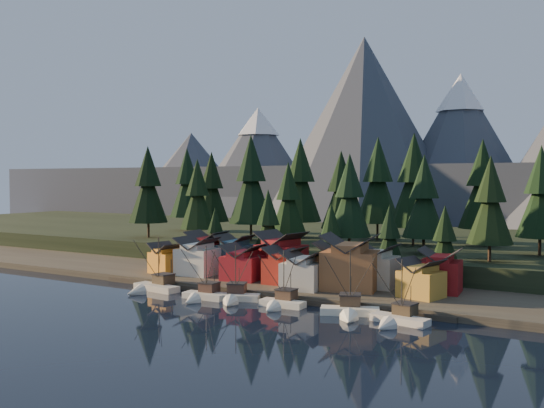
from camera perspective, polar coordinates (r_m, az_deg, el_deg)
The scene contains 44 objects.
ground at distance 110.17m, azimuth -5.98°, elevation -10.13°, with size 500.00×500.00×0.00m, color black.
shore_strip at distance 143.41m, azimuth 3.76°, elevation -6.88°, with size 400.00×50.00×1.50m, color #39322A.
hillside at distance 188.54m, azimuth 10.76°, elevation -4.00°, with size 420.00×100.00×6.00m, color black.
dock at distance 123.36m, azimuth -1.31°, elevation -8.52°, with size 80.00×4.00×1.00m, color #4D4437.
mountain_ridge at distance 307.26m, azimuth 18.08°, elevation 2.69°, with size 560.00×190.00×90.00m.
boat_1 at distance 131.37m, azimuth -11.23°, elevation -7.05°, with size 11.52×12.34×12.79m.
boat_2 at distance 121.12m, azimuth -6.63°, elevation -7.86°, with size 9.28×10.03×11.74m.
boat_3 at distance 119.00m, azimuth -3.62°, elevation -8.05°, with size 10.43×10.97×11.95m.
boat_4 at distance 113.20m, azimuth 0.76°, elevation -8.55°, with size 8.85×9.60×11.67m.
boat_5 at distance 107.22m, azimuth 7.33°, elevation -9.16°, with size 10.99×11.56×12.57m.
boat_6 at distance 102.60m, azimuth 11.65°, elevation -9.83°, with size 10.37×11.02×11.71m.
house_front_0 at distance 145.92m, azimuth -9.86°, elevation -4.97°, with size 8.43×8.13×7.14m.
house_front_1 at distance 142.33m, azimuth -7.05°, elevation -4.79°, with size 9.06×8.74×8.75m.
house_front_2 at distance 134.53m, azimuth -2.79°, elevation -5.41°, with size 8.89×8.94×7.81m.
house_front_3 at distance 129.50m, azimuth 1.19°, elevation -5.70°, with size 7.94×7.58×7.86m.
house_front_4 at distance 123.47m, azimuth 2.95°, elevation -6.12°, with size 8.40×8.94×7.78m.
house_front_5 at distance 123.38m, azimuth 7.36°, elevation -5.32°, with size 12.31×11.56×11.13m.
house_front_6 at distance 118.05m, azimuth 13.86°, elevation -6.71°, with size 8.72×8.43×7.29m.
house_back_0 at distance 151.15m, azimuth -6.17°, elevation -4.25°, with size 9.54×9.25×9.34m.
house_back_1 at distance 146.72m, azimuth -3.51°, elevation -4.55°, with size 8.66×8.75×8.84m.
house_back_2 at distance 138.56m, azimuth 0.87°, elevation -4.63°, with size 10.81×10.13×10.29m.
house_back_3 at distance 130.33m, azimuth 6.05°, elevation -5.42°, with size 10.08×9.33×8.89m.
house_back_4 at distance 127.14m, azimuth 9.79°, elevation -5.64°, with size 8.37×8.06×8.90m.
house_back_5 at distance 124.19m, azimuth 15.56°, elevation -5.95°, with size 8.49×8.57×8.64m.
tree_hill_0 at distance 187.31m, azimuth -11.58°, elevation 1.54°, with size 11.94×11.94×27.81m.
tree_hill_1 at distance 191.98m, azimuth -5.70°, elevation 1.36°, with size 11.32×11.32×26.36m.
tree_hill_2 at distance 170.06m, azimuth -7.03°, elevation 0.68°, with size 10.07×10.07×23.46m.
tree_hill_3 at distance 173.94m, azimuth -2.00°, elevation 2.01°, with size 13.10×13.10×30.53m.
tree_hill_4 at distance 182.76m, azimuth 2.68°, elevation 1.97°, with size 12.95×12.95×30.17m.
tree_hill_5 at distance 156.14m, azimuth 1.55°, elevation 0.29°, with size 9.53×9.53×22.20m.
tree_hill_6 at distance 165.82m, azimuth 6.51°, elevation 1.05°, with size 10.99×10.99×25.61m.
tree_hill_7 at distance 146.25m, azimuth 7.31°, elevation 0.51°, with size 10.29×10.29×23.98m.
tree_hill_8 at distance 165.80m, azimuth 13.20°, elevation 1.86°, with size 12.94×12.94×30.15m.
tree_hill_9 at distance 147.26m, azimuth 14.12°, elevation 0.41°, with size 10.16×10.16×23.66m.
tree_hill_10 at distance 169.44m, azimuth 19.19°, elevation 1.49°, with size 12.22×12.22×28.46m.
tree_hill_11 at distance 138.54m, azimuth 19.85°, elevation 0.05°, with size 9.85×9.85×22.94m.
tree_hill_12 at distance 153.02m, azimuth 23.97°, elevation 0.76°, with size 11.03×11.03×25.69m.
tree_hill_15 at distance 179.90m, azimuth 9.93°, elevation 1.93°, with size 12.96×12.96×30.20m.
tree_hill_16 at distance 210.91m, azimuth -8.00°, elevation 1.76°, with size 12.23×12.23×28.50m.
tree_shore_0 at distance 157.00m, azimuth -5.36°, elevation -2.79°, with size 6.44×6.44×15.00m.
tree_shore_1 at distance 147.87m, azimuth -0.37°, elevation -2.08°, with size 8.50×8.50×19.81m.
tree_shore_2 at distance 139.94m, azimuth 5.59°, elevation -3.05°, with size 7.16×7.16×16.69m.
tree_shore_3 at distance 134.55m, azimuth 10.99°, elevation -3.26°, with size 7.23×7.23×16.85m.
tree_shore_4 at distance 130.94m, azimuth 15.94°, elevation -3.45°, with size 7.26×7.26×16.92m.
Camera 1 is at (64.84, -85.81, 23.88)m, focal length 40.00 mm.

